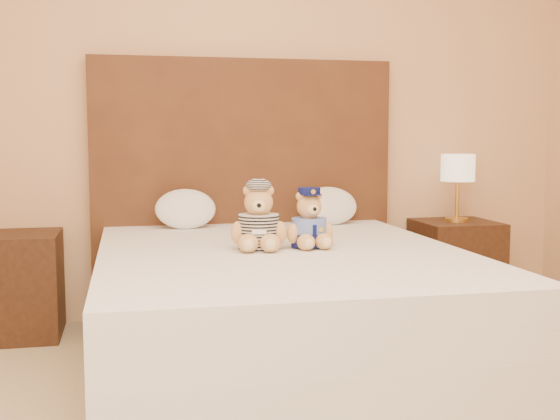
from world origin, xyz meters
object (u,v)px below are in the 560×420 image
at_px(teddy_police, 309,218).
at_px(teddy_prisoner, 259,217).
at_px(nightstand_right, 455,267).
at_px(pillow_left, 185,207).
at_px(pillow_right, 329,204).
at_px(bed, 281,309).
at_px(nightstand_left, 16,285).
at_px(lamp, 458,171).

height_order(teddy_police, teddy_prisoner, teddy_prisoner).
distance_m(nightstand_right, pillow_left, 1.65).
height_order(pillow_left, pillow_right, same).
distance_m(nightstand_right, pillow_right, 0.88).
xyz_separation_m(bed, pillow_right, (0.46, 0.83, 0.39)).
height_order(nightstand_left, pillow_right, pillow_right).
relative_size(bed, teddy_police, 7.40).
bearing_deg(lamp, pillow_left, 178.93).
relative_size(nightstand_left, teddy_prisoner, 1.87).
relative_size(lamp, teddy_police, 1.48).
xyz_separation_m(teddy_prisoner, pillow_left, (-0.26, 0.81, -0.03)).
relative_size(teddy_prisoner, pillow_right, 0.89).
bearing_deg(teddy_prisoner, pillow_left, 117.00).
bearing_deg(nightstand_right, teddy_prisoner, -149.95).
xyz_separation_m(teddy_prisoner, pillow_right, (0.56, 0.81, -0.03)).
xyz_separation_m(lamp, pillow_right, (-0.79, 0.03, -0.18)).
xyz_separation_m(lamp, teddy_prisoner, (-1.35, -0.78, -0.15)).
distance_m(bed, teddy_prisoner, 0.43).
distance_m(bed, pillow_left, 0.99).
bearing_deg(pillow_right, nightstand_right, -2.19).
bearing_deg(lamp, teddy_prisoner, -149.95).
height_order(nightstand_right, lamp, lamp).
xyz_separation_m(bed, nightstand_right, (1.25, 0.80, -0.00)).
distance_m(lamp, pillow_left, 1.62).
bearing_deg(bed, teddy_prisoner, 168.21).
height_order(bed, pillow_left, pillow_left).
height_order(nightstand_right, pillow_left, pillow_left).
bearing_deg(pillow_right, pillow_left, 180.00).
relative_size(nightstand_left, pillow_left, 1.65).
xyz_separation_m(nightstand_right, teddy_police, (-1.11, -0.77, 0.41)).
bearing_deg(pillow_right, lamp, -2.19).
height_order(lamp, teddy_police, lamp).
distance_m(teddy_prisoner, pillow_right, 0.99).
relative_size(nightstand_left, lamp, 1.38).
bearing_deg(teddy_prisoner, nightstand_right, 39.27).
relative_size(bed, nightstand_left, 3.64).
height_order(teddy_police, pillow_left, teddy_police).
relative_size(pillow_left, pillow_right, 1.00).
bearing_deg(bed, teddy_police, 11.16).
bearing_deg(pillow_left, lamp, -1.07).
height_order(teddy_police, pillow_right, teddy_police).
xyz_separation_m(nightstand_right, pillow_left, (-1.61, 0.03, 0.39)).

